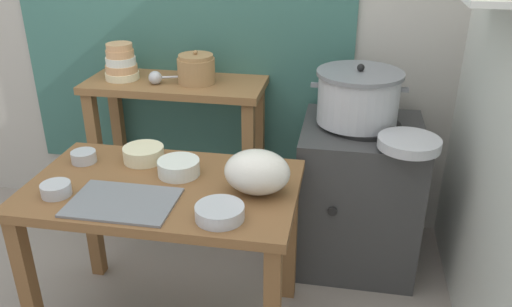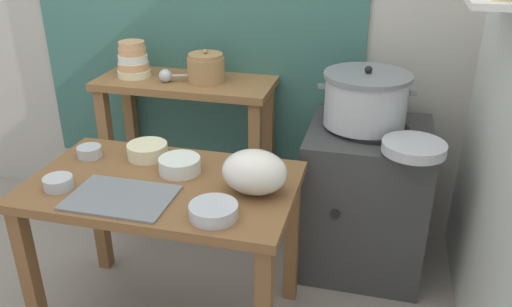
% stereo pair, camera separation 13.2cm
% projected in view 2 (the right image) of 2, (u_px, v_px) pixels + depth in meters
% --- Properties ---
extents(prep_table, '(1.10, 0.66, 0.72)m').
position_uv_depth(prep_table, '(164.00, 205.00, 2.19)').
color(prep_table, brown).
rests_on(prep_table, ground).
extents(back_shelf_table, '(0.96, 0.40, 0.90)m').
position_uv_depth(back_shelf_table, '(187.00, 118.00, 2.90)').
color(back_shelf_table, olive).
rests_on(back_shelf_table, ground).
extents(stove_block, '(0.60, 0.61, 0.78)m').
position_uv_depth(stove_block, '(364.00, 198.00, 2.69)').
color(stove_block, '#383838').
rests_on(stove_block, ground).
extents(steamer_pot, '(0.46, 0.42, 0.29)m').
position_uv_depth(steamer_pot, '(366.00, 99.00, 2.49)').
color(steamer_pot, '#B7BABF').
rests_on(steamer_pot, stove_block).
extents(clay_pot, '(0.20, 0.20, 0.17)m').
position_uv_depth(clay_pot, '(206.00, 68.00, 2.75)').
color(clay_pot, '#A37A4C').
rests_on(clay_pot, back_shelf_table).
extents(bowl_stack_enamel, '(0.18, 0.18, 0.19)m').
position_uv_depth(bowl_stack_enamel, '(133.00, 61.00, 2.83)').
color(bowl_stack_enamel, beige).
rests_on(bowl_stack_enamel, back_shelf_table).
extents(ladle, '(0.30, 0.12, 0.07)m').
position_uv_depth(ladle, '(168.00, 76.00, 2.76)').
color(ladle, '#B7BABF').
rests_on(ladle, back_shelf_table).
extents(serving_tray, '(0.40, 0.28, 0.01)m').
position_uv_depth(serving_tray, '(121.00, 198.00, 2.01)').
color(serving_tray, slate).
rests_on(serving_tray, prep_table).
extents(plastic_bag, '(0.26, 0.20, 0.18)m').
position_uv_depth(plastic_bag, '(255.00, 172.00, 2.02)').
color(plastic_bag, silver).
rests_on(plastic_bag, prep_table).
extents(wide_pan, '(0.28, 0.28, 0.05)m').
position_uv_depth(wide_pan, '(414.00, 147.00, 2.25)').
color(wide_pan, '#B7BABF').
rests_on(wide_pan, stove_block).
extents(prep_bowl_0, '(0.18, 0.18, 0.06)m').
position_uv_depth(prep_bowl_0, '(147.00, 150.00, 2.33)').
color(prep_bowl_0, beige).
rests_on(prep_bowl_0, prep_table).
extents(prep_bowl_1, '(0.11, 0.11, 0.05)m').
position_uv_depth(prep_bowl_1, '(89.00, 151.00, 2.34)').
color(prep_bowl_1, '#B7BABF').
rests_on(prep_bowl_1, prep_table).
extents(prep_bowl_2, '(0.18, 0.18, 0.07)m').
position_uv_depth(prep_bowl_2, '(180.00, 164.00, 2.20)').
color(prep_bowl_2, silver).
rests_on(prep_bowl_2, prep_table).
extents(prep_bowl_3, '(0.12, 0.12, 0.05)m').
position_uv_depth(prep_bowl_3, '(58.00, 182.00, 2.08)').
color(prep_bowl_3, '#B7BABF').
rests_on(prep_bowl_3, prep_table).
extents(prep_bowl_4, '(0.18, 0.18, 0.05)m').
position_uv_depth(prep_bowl_4, '(214.00, 210.00, 1.88)').
color(prep_bowl_4, '#B7BABF').
rests_on(prep_bowl_4, prep_table).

